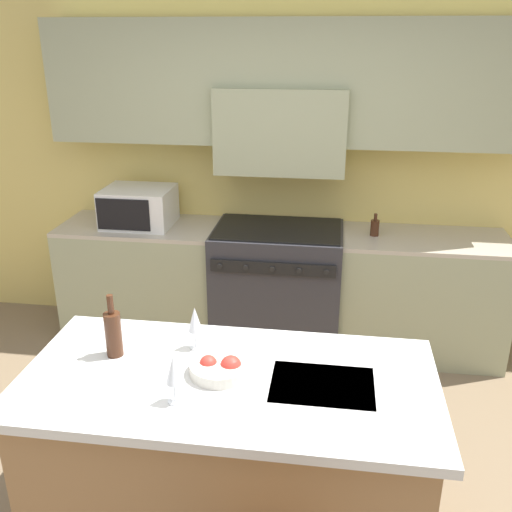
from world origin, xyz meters
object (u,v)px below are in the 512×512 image
object	(u,v)px
wine_glass_near	(173,371)
oil_bottle_on_counter	(375,227)
wine_bottle	(113,333)
microwave	(139,207)
wine_glass_far	(195,321)
range_stove	(277,286)
fruit_bowl	(220,367)

from	to	relation	value
wine_glass_near	oil_bottle_on_counter	bearing A→B (deg)	67.20
wine_bottle	wine_glass_near	bearing A→B (deg)	-39.81
microwave	wine_glass_far	bearing A→B (deg)	-63.27
range_stove	fruit_bowl	world-z (taller)	fruit_bowl
wine_bottle	wine_glass_near	world-z (taller)	wine_bottle
range_stove	microwave	distance (m)	1.22
wine_bottle	wine_glass_far	xyz separation A→B (m)	(0.36, 0.11, 0.03)
wine_bottle	wine_glass_far	distance (m)	0.38
range_stove	wine_glass_near	bearing A→B (deg)	-95.21
range_stove	wine_glass_near	world-z (taller)	wine_glass_near
wine_bottle	wine_glass_far	world-z (taller)	wine_bottle
microwave	wine_glass_near	world-z (taller)	microwave
range_stove	fruit_bowl	xyz separation A→B (m)	(-0.05, -1.89, 0.46)
microwave	wine_glass_near	bearing A→B (deg)	-67.64
range_stove	oil_bottle_on_counter	bearing A→B (deg)	1.38
microwave	wine_glass_near	distance (m)	2.31
wine_glass_near	wine_glass_far	world-z (taller)	same
range_stove	microwave	size ratio (longest dim) A/B	1.87
microwave	oil_bottle_on_counter	bearing A→B (deg)	-0.05
range_stove	wine_bottle	bearing A→B (deg)	-107.48
wine_glass_far	oil_bottle_on_counter	distance (m)	1.94
wine_glass_near	range_stove	bearing A→B (deg)	84.79
wine_glass_near	wine_glass_far	xyz separation A→B (m)	(-0.02, 0.43, 0.00)
wine_bottle	fruit_bowl	distance (m)	0.53
wine_glass_near	oil_bottle_on_counter	world-z (taller)	wine_glass_near
wine_bottle	wine_glass_near	xyz separation A→B (m)	(0.37, -0.31, 0.03)
wine_bottle	wine_glass_near	size ratio (longest dim) A/B	1.44
wine_bottle	fruit_bowl	world-z (taller)	wine_bottle
range_stove	microwave	xyz separation A→B (m)	(-1.07, 0.02, 0.59)
microwave	wine_bottle	xyz separation A→B (m)	(0.50, -1.82, -0.04)
range_stove	wine_glass_far	distance (m)	1.80
fruit_bowl	oil_bottle_on_counter	size ratio (longest dim) A/B	1.60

